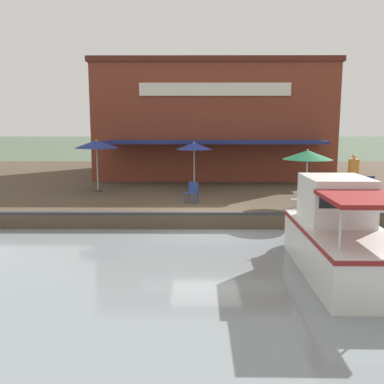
{
  "coord_description": "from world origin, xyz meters",
  "views": [
    {
      "loc": [
        15.18,
        -0.4,
        3.92
      ],
      "look_at": [
        -1.0,
        -0.5,
        1.3
      ],
      "focal_mm": 40.0,
      "sensor_mm": 36.0,
      "label": 1
    }
  ],
  "objects_px": {
    "person_at_quay_edge": "(354,168)",
    "patio_umbrella_mid_patio_left": "(194,146)",
    "tree_downstream_bank": "(240,119)",
    "waterfront_restaurant": "(211,121)",
    "patio_umbrella_by_entrance": "(96,144)",
    "cafe_chair_under_first_umbrella": "(192,191)",
    "motorboat_far_downstream": "(337,235)",
    "cafe_chair_far_corner_seat": "(372,184)",
    "patio_umbrella_back_row": "(308,155)"
  },
  "relations": [
    {
      "from": "patio_umbrella_back_row",
      "to": "person_at_quay_edge",
      "type": "height_order",
      "value": "patio_umbrella_back_row"
    },
    {
      "from": "patio_umbrella_by_entrance",
      "to": "motorboat_far_downstream",
      "type": "relative_size",
      "value": 0.44
    },
    {
      "from": "waterfront_restaurant",
      "to": "person_at_quay_edge",
      "type": "distance_m",
      "value": 10.71
    },
    {
      "from": "person_at_quay_edge",
      "to": "motorboat_far_downstream",
      "type": "xyz_separation_m",
      "value": [
        9.62,
        -3.94,
        -0.81
      ]
    },
    {
      "from": "cafe_chair_under_first_umbrella",
      "to": "person_at_quay_edge",
      "type": "height_order",
      "value": "person_at_quay_edge"
    },
    {
      "from": "person_at_quay_edge",
      "to": "patio_umbrella_mid_patio_left",
      "type": "bearing_deg",
      "value": -91.53
    },
    {
      "from": "patio_umbrella_mid_patio_left",
      "to": "cafe_chair_under_first_umbrella",
      "type": "distance_m",
      "value": 3.58
    },
    {
      "from": "cafe_chair_far_corner_seat",
      "to": "tree_downstream_bank",
      "type": "bearing_deg",
      "value": -162.03
    },
    {
      "from": "person_at_quay_edge",
      "to": "tree_downstream_bank",
      "type": "xyz_separation_m",
      "value": [
        -13.76,
        -4.14,
        2.5
      ]
    },
    {
      "from": "waterfront_restaurant",
      "to": "tree_downstream_bank",
      "type": "relative_size",
      "value": 2.61
    },
    {
      "from": "waterfront_restaurant",
      "to": "patio_umbrella_by_entrance",
      "type": "height_order",
      "value": "waterfront_restaurant"
    },
    {
      "from": "cafe_chair_far_corner_seat",
      "to": "person_at_quay_edge",
      "type": "distance_m",
      "value": 1.24
    },
    {
      "from": "cafe_chair_under_first_umbrella",
      "to": "motorboat_far_downstream",
      "type": "xyz_separation_m",
      "value": [
        6.69,
        3.9,
        -0.13
      ]
    },
    {
      "from": "cafe_chair_far_corner_seat",
      "to": "motorboat_far_downstream",
      "type": "height_order",
      "value": "motorboat_far_downstream"
    },
    {
      "from": "patio_umbrella_by_entrance",
      "to": "tree_downstream_bank",
      "type": "height_order",
      "value": "tree_downstream_bank"
    },
    {
      "from": "patio_umbrella_back_row",
      "to": "tree_downstream_bank",
      "type": "distance_m",
      "value": 17.26
    },
    {
      "from": "tree_downstream_bank",
      "to": "patio_umbrella_by_entrance",
      "type": "bearing_deg",
      "value": -31.22
    },
    {
      "from": "cafe_chair_far_corner_seat",
      "to": "tree_downstream_bank",
      "type": "xyz_separation_m",
      "value": [
        -14.61,
        -4.74,
        3.19
      ]
    },
    {
      "from": "patio_umbrella_by_entrance",
      "to": "person_at_quay_edge",
      "type": "height_order",
      "value": "patio_umbrella_by_entrance"
    },
    {
      "from": "patio_umbrella_by_entrance",
      "to": "tree_downstream_bank",
      "type": "relative_size",
      "value": 0.47
    },
    {
      "from": "patio_umbrella_mid_patio_left",
      "to": "tree_downstream_bank",
      "type": "bearing_deg",
      "value": 165.03
    },
    {
      "from": "patio_umbrella_back_row",
      "to": "patio_umbrella_mid_patio_left",
      "type": "height_order",
      "value": "patio_umbrella_mid_patio_left"
    },
    {
      "from": "waterfront_restaurant",
      "to": "patio_umbrella_back_row",
      "type": "relative_size",
      "value": 6.26
    },
    {
      "from": "cafe_chair_under_first_umbrella",
      "to": "cafe_chair_far_corner_seat",
      "type": "bearing_deg",
      "value": 103.91
    },
    {
      "from": "patio_umbrella_by_entrance",
      "to": "cafe_chair_under_first_umbrella",
      "type": "relative_size",
      "value": 2.99
    },
    {
      "from": "cafe_chair_under_first_umbrella",
      "to": "motorboat_far_downstream",
      "type": "height_order",
      "value": "motorboat_far_downstream"
    },
    {
      "from": "patio_umbrella_by_entrance",
      "to": "motorboat_far_downstream",
      "type": "distance_m",
      "value": 13.01
    },
    {
      "from": "patio_umbrella_back_row",
      "to": "patio_umbrella_mid_patio_left",
      "type": "bearing_deg",
      "value": -128.08
    },
    {
      "from": "motorboat_far_downstream",
      "to": "patio_umbrella_mid_patio_left",
      "type": "bearing_deg",
      "value": -158.75
    },
    {
      "from": "cafe_chair_under_first_umbrella",
      "to": "cafe_chair_far_corner_seat",
      "type": "xyz_separation_m",
      "value": [
        -2.09,
        8.44,
        0.0
      ]
    },
    {
      "from": "cafe_chair_under_first_umbrella",
      "to": "tree_downstream_bank",
      "type": "relative_size",
      "value": 0.16
    },
    {
      "from": "cafe_chair_far_corner_seat",
      "to": "motorboat_far_downstream",
      "type": "xyz_separation_m",
      "value": [
        8.78,
        -4.54,
        -0.13
      ]
    },
    {
      "from": "waterfront_restaurant",
      "to": "patio_umbrella_by_entrance",
      "type": "bearing_deg",
      "value": -35.86
    },
    {
      "from": "motorboat_far_downstream",
      "to": "cafe_chair_far_corner_seat",
      "type": "bearing_deg",
      "value": 152.69
    },
    {
      "from": "patio_umbrella_back_row",
      "to": "patio_umbrella_by_entrance",
      "type": "xyz_separation_m",
      "value": [
        -3.38,
        -9.33,
        0.27
      ]
    },
    {
      "from": "patio_umbrella_by_entrance",
      "to": "patio_umbrella_mid_patio_left",
      "type": "height_order",
      "value": "patio_umbrella_by_entrance"
    },
    {
      "from": "patio_umbrella_by_entrance",
      "to": "tree_downstream_bank",
      "type": "distance_m",
      "value": 16.17
    },
    {
      "from": "cafe_chair_far_corner_seat",
      "to": "person_at_quay_edge",
      "type": "bearing_deg",
      "value": -144.72
    },
    {
      "from": "cafe_chair_under_first_umbrella",
      "to": "patio_umbrella_by_entrance",
      "type": "bearing_deg",
      "value": -122.06
    },
    {
      "from": "patio_umbrella_mid_patio_left",
      "to": "cafe_chair_far_corner_seat",
      "type": "distance_m",
      "value": 8.6
    },
    {
      "from": "tree_downstream_bank",
      "to": "waterfront_restaurant",
      "type": "bearing_deg",
      "value": -23.69
    },
    {
      "from": "motorboat_far_downstream",
      "to": "patio_umbrella_by_entrance",
      "type": "bearing_deg",
      "value": -138.32
    },
    {
      "from": "patio_umbrella_mid_patio_left",
      "to": "cafe_chair_far_corner_seat",
      "type": "xyz_separation_m",
      "value": [
        1.05,
        8.36,
        -1.71
      ]
    },
    {
      "from": "patio_umbrella_mid_patio_left",
      "to": "cafe_chair_far_corner_seat",
      "type": "height_order",
      "value": "patio_umbrella_mid_patio_left"
    },
    {
      "from": "person_at_quay_edge",
      "to": "waterfront_restaurant",
      "type": "bearing_deg",
      "value": -140.71
    },
    {
      "from": "patio_umbrella_by_entrance",
      "to": "tree_downstream_bank",
      "type": "bearing_deg",
      "value": 148.78
    },
    {
      "from": "patio_umbrella_mid_patio_left",
      "to": "motorboat_far_downstream",
      "type": "relative_size",
      "value": 0.42
    },
    {
      "from": "waterfront_restaurant",
      "to": "cafe_chair_far_corner_seat",
      "type": "height_order",
      "value": "waterfront_restaurant"
    },
    {
      "from": "cafe_chair_far_corner_seat",
      "to": "motorboat_far_downstream",
      "type": "relative_size",
      "value": 0.15
    },
    {
      "from": "waterfront_restaurant",
      "to": "cafe_chair_under_first_umbrella",
      "type": "bearing_deg",
      "value": -6.29
    }
  ]
}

